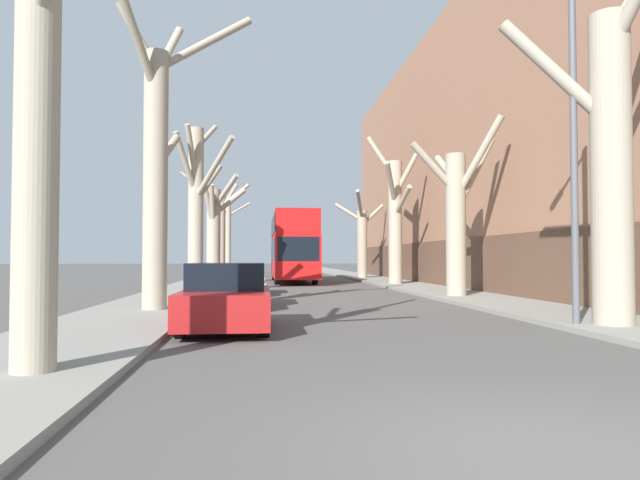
{
  "coord_description": "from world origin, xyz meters",
  "views": [
    {
      "loc": [
        -2.34,
        -4.33,
        1.58
      ],
      "look_at": [
        0.96,
        27.01,
        2.56
      ],
      "focal_mm": 32.0,
      "sensor_mm": 36.0,
      "label": 1
    }
  ],
  "objects_px": {
    "street_tree_left_5": "(228,235)",
    "parked_car_1": "(237,286)",
    "street_tree_left_3": "(214,228)",
    "street_tree_right_0": "(611,150)",
    "lamp_post": "(569,133)",
    "street_tree_left_0": "(41,79)",
    "parked_car_2": "(243,279)",
    "street_tree_left_4": "(220,231)",
    "street_tree_right_1": "(457,215)",
    "street_tree_left_2": "(197,201)",
    "parked_car_0": "(227,298)",
    "street_tree_left_1": "(157,160)",
    "double_decker_bus": "(293,244)",
    "street_tree_right_2": "(395,216)",
    "street_tree_right_3": "(362,239)"
  },
  "relations": [
    {
      "from": "street_tree_left_5",
      "to": "parked_car_1",
      "type": "bearing_deg",
      "value": -86.26
    },
    {
      "from": "street_tree_left_3",
      "to": "street_tree_left_5",
      "type": "height_order",
      "value": "street_tree_left_5"
    },
    {
      "from": "street_tree_left_5",
      "to": "street_tree_right_0",
      "type": "relative_size",
      "value": 0.81
    },
    {
      "from": "street_tree_left_5",
      "to": "lamp_post",
      "type": "height_order",
      "value": "lamp_post"
    },
    {
      "from": "street_tree_left_0",
      "to": "street_tree_left_3",
      "type": "distance_m",
      "value": 27.44
    },
    {
      "from": "street_tree_left_5",
      "to": "street_tree_left_3",
      "type": "bearing_deg",
      "value": -89.46
    },
    {
      "from": "parked_car_2",
      "to": "street_tree_left_4",
      "type": "bearing_deg",
      "value": 96.92
    },
    {
      "from": "street_tree_right_1",
      "to": "street_tree_left_2",
      "type": "bearing_deg",
      "value": 157.42
    },
    {
      "from": "street_tree_left_3",
      "to": "street_tree_left_2",
      "type": "bearing_deg",
      "value": -90.2
    },
    {
      "from": "street_tree_left_4",
      "to": "lamp_post",
      "type": "height_order",
      "value": "street_tree_left_4"
    },
    {
      "from": "street_tree_left_3",
      "to": "street_tree_left_4",
      "type": "relative_size",
      "value": 0.86
    },
    {
      "from": "street_tree_left_3",
      "to": "parked_car_0",
      "type": "xyz_separation_m",
      "value": [
        2.05,
        -22.41,
        -2.71
      ]
    },
    {
      "from": "street_tree_left_2",
      "to": "lamp_post",
      "type": "height_order",
      "value": "street_tree_left_2"
    },
    {
      "from": "street_tree_left_4",
      "to": "street_tree_right_1",
      "type": "bearing_deg",
      "value": -64.24
    },
    {
      "from": "street_tree_left_1",
      "to": "street_tree_left_5",
      "type": "distance_m",
      "value": 35.84
    },
    {
      "from": "street_tree_right_0",
      "to": "double_decker_bus",
      "type": "distance_m",
      "value": 25.98
    },
    {
      "from": "parked_car_1",
      "to": "double_decker_bus",
      "type": "bearing_deg",
      "value": 81.22
    },
    {
      "from": "street_tree_left_0",
      "to": "street_tree_left_1",
      "type": "relative_size",
      "value": 0.93
    },
    {
      "from": "street_tree_left_2",
      "to": "double_decker_bus",
      "type": "bearing_deg",
      "value": 66.47
    },
    {
      "from": "street_tree_left_1",
      "to": "parked_car_1",
      "type": "xyz_separation_m",
      "value": [
        2.2,
        2.01,
        -3.7
      ]
    },
    {
      "from": "double_decker_bus",
      "to": "street_tree_left_2",
      "type": "bearing_deg",
      "value": -113.53
    },
    {
      "from": "street_tree_left_5",
      "to": "street_tree_left_2",
      "type": "bearing_deg",
      "value": -89.72
    },
    {
      "from": "street_tree_left_0",
      "to": "street_tree_left_1",
      "type": "bearing_deg",
      "value": 90.5
    },
    {
      "from": "street_tree_left_0",
      "to": "street_tree_left_5",
      "type": "bearing_deg",
      "value": 90.11
    },
    {
      "from": "street_tree_left_4",
      "to": "street_tree_left_5",
      "type": "height_order",
      "value": "street_tree_left_4"
    },
    {
      "from": "street_tree_right_2",
      "to": "street_tree_right_0",
      "type": "bearing_deg",
      "value": -89.8
    },
    {
      "from": "street_tree_left_3",
      "to": "parked_car_0",
      "type": "height_order",
      "value": "street_tree_left_3"
    },
    {
      "from": "street_tree_right_0",
      "to": "double_decker_bus",
      "type": "xyz_separation_m",
      "value": [
        -5.55,
        25.34,
        -1.48
      ]
    },
    {
      "from": "double_decker_bus",
      "to": "parked_car_1",
      "type": "height_order",
      "value": "double_decker_bus"
    },
    {
      "from": "parked_car_0",
      "to": "lamp_post",
      "type": "relative_size",
      "value": 0.52
    },
    {
      "from": "street_tree_left_0",
      "to": "parked_car_1",
      "type": "relative_size",
      "value": 2.09
    },
    {
      "from": "street_tree_left_2",
      "to": "parked_car_2",
      "type": "distance_m",
      "value": 4.14
    },
    {
      "from": "street_tree_left_2",
      "to": "street_tree_right_2",
      "type": "distance_m",
      "value": 11.92
    },
    {
      "from": "street_tree_right_0",
      "to": "street_tree_right_3",
      "type": "bearing_deg",
      "value": 90.38
    },
    {
      "from": "street_tree_left_3",
      "to": "parked_car_1",
      "type": "relative_size",
      "value": 1.71
    },
    {
      "from": "street_tree_right_0",
      "to": "double_decker_bus",
      "type": "bearing_deg",
      "value": 102.36
    },
    {
      "from": "street_tree_left_4",
      "to": "double_decker_bus",
      "type": "xyz_separation_m",
      "value": [
        5.09,
        -6.28,
        -1.14
      ]
    },
    {
      "from": "street_tree_left_0",
      "to": "lamp_post",
      "type": "height_order",
      "value": "street_tree_left_0"
    },
    {
      "from": "street_tree_left_0",
      "to": "street_tree_right_2",
      "type": "bearing_deg",
      "value": 66.32
    },
    {
      "from": "street_tree_right_2",
      "to": "parked_car_0",
      "type": "bearing_deg",
      "value": -113.9
    },
    {
      "from": "street_tree_left_2",
      "to": "street_tree_left_4",
      "type": "bearing_deg",
      "value": 90.53
    },
    {
      "from": "street_tree_left_4",
      "to": "parked_car_1",
      "type": "height_order",
      "value": "street_tree_left_4"
    },
    {
      "from": "street_tree_right_1",
      "to": "parked_car_0",
      "type": "bearing_deg",
      "value": -133.9
    },
    {
      "from": "lamp_post",
      "to": "street_tree_left_5",
      "type": "bearing_deg",
      "value": 103.65
    },
    {
      "from": "street_tree_left_1",
      "to": "double_decker_bus",
      "type": "distance_m",
      "value": 21.16
    },
    {
      "from": "street_tree_left_1",
      "to": "street_tree_right_1",
      "type": "xyz_separation_m",
      "value": [
        10.54,
        4.82,
        -1.11
      ]
    },
    {
      "from": "street_tree_left_4",
      "to": "street_tree_right_1",
      "type": "height_order",
      "value": "street_tree_left_4"
    },
    {
      "from": "street_tree_left_5",
      "to": "street_tree_right_2",
      "type": "height_order",
      "value": "street_tree_right_2"
    },
    {
      "from": "street_tree_left_3",
      "to": "street_tree_left_1",
      "type": "bearing_deg",
      "value": -90.47
    },
    {
      "from": "street_tree_left_3",
      "to": "double_decker_bus",
      "type": "distance_m",
      "value": 5.33
    }
  ]
}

